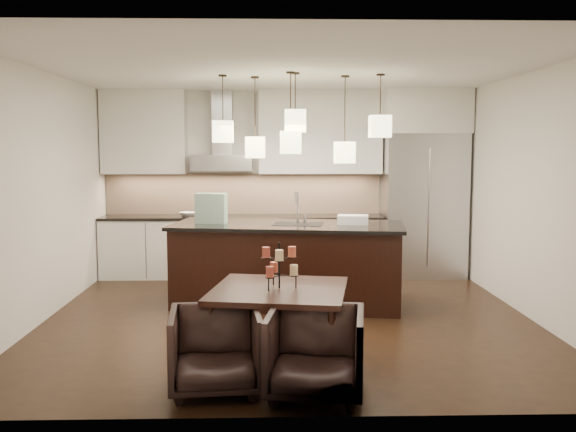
{
  "coord_description": "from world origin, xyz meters",
  "views": [
    {
      "loc": [
        -0.2,
        -7.19,
        1.93
      ],
      "look_at": [
        0.0,
        0.2,
        1.15
      ],
      "focal_mm": 40.0,
      "sensor_mm": 36.0,
      "label": 1
    }
  ],
  "objects_px": {
    "armchair_left": "(215,350)",
    "island_body": "(288,266)",
    "refrigerator": "(423,205)",
    "dining_table": "(279,326)",
    "armchair_right": "(315,353)"
  },
  "relations": [
    {
      "from": "refrigerator",
      "to": "armchair_left",
      "type": "distance_m",
      "value": 5.41
    },
    {
      "from": "refrigerator",
      "to": "dining_table",
      "type": "distance_m",
      "value": 4.62
    },
    {
      "from": "refrigerator",
      "to": "dining_table",
      "type": "relative_size",
      "value": 1.85
    },
    {
      "from": "island_body",
      "to": "dining_table",
      "type": "bearing_deg",
      "value": -84.55
    },
    {
      "from": "armchair_left",
      "to": "island_body",
      "type": "bearing_deg",
      "value": 71.63
    },
    {
      "from": "refrigerator",
      "to": "island_body",
      "type": "height_order",
      "value": "refrigerator"
    },
    {
      "from": "armchair_right",
      "to": "dining_table",
      "type": "bearing_deg",
      "value": 118.32
    },
    {
      "from": "island_body",
      "to": "dining_table",
      "type": "relative_size",
      "value": 2.35
    },
    {
      "from": "armchair_left",
      "to": "armchair_right",
      "type": "height_order",
      "value": "armchair_right"
    },
    {
      "from": "refrigerator",
      "to": "armchair_left",
      "type": "relative_size",
      "value": 2.93
    },
    {
      "from": "island_body",
      "to": "armchair_right",
      "type": "bearing_deg",
      "value": -78.51
    },
    {
      "from": "dining_table",
      "to": "armchair_left",
      "type": "bearing_deg",
      "value": -120.37
    },
    {
      "from": "dining_table",
      "to": "armchair_left",
      "type": "distance_m",
      "value": 0.81
    },
    {
      "from": "armchair_left",
      "to": "refrigerator",
      "type": "bearing_deg",
      "value": 53.68
    },
    {
      "from": "island_body",
      "to": "armchair_left",
      "type": "height_order",
      "value": "island_body"
    }
  ]
}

